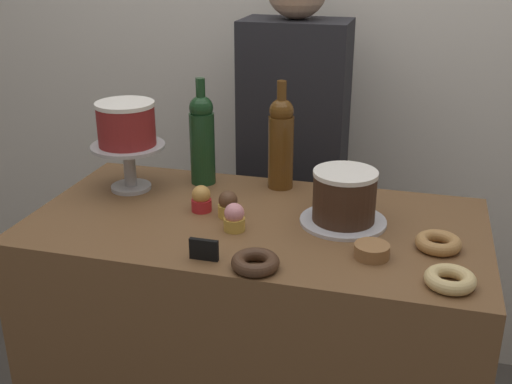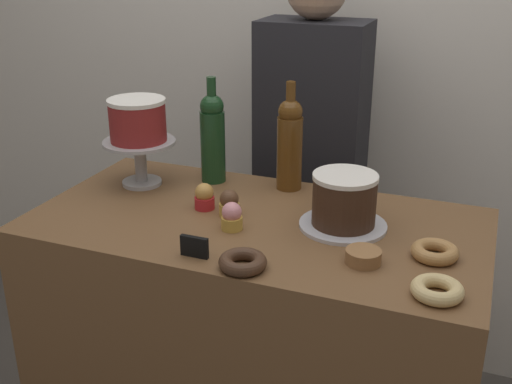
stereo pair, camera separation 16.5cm
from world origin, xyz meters
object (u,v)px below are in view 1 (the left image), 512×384
wine_bottle_amber (281,141)px  cupcake_chocolate (229,204)px  cake_stand_pedestal (129,159)px  donut_chocolate (255,262)px  white_layer_cake (126,124)px  cupcake_strawberry (234,218)px  barista_figure (293,180)px  chocolate_round_cake (344,196)px  wine_bottle_green (202,138)px  cupcake_caramel (201,199)px  cookie_stack (372,251)px  donut_maple (438,243)px  donut_glazed (450,279)px  price_sign_chalkboard (204,250)px

wine_bottle_amber → cupcake_chocolate: (-0.09, -0.25, -0.11)m
cake_stand_pedestal → donut_chocolate: size_ratio=1.95×
white_layer_cake → cupcake_strawberry: size_ratio=2.30×
white_layer_cake → barista_figure: barista_figure is taller
chocolate_round_cake → wine_bottle_green: 0.50m
cake_stand_pedestal → donut_chocolate: cake_stand_pedestal is taller
cake_stand_pedestal → wine_bottle_amber: (0.43, 0.14, 0.05)m
cake_stand_pedestal → barista_figure: barista_figure is taller
wine_bottle_amber → barista_figure: bearing=95.3°
cupcake_caramel → cookie_stack: 0.51m
cupcake_strawberry → donut_maple: cupcake_strawberry is taller
donut_glazed → white_layer_cake: bearing=159.8°
white_layer_cake → wine_bottle_green: bearing=29.7°
donut_glazed → cookie_stack: 0.20m
donut_maple → cupcake_caramel: bearing=174.1°
donut_chocolate → donut_maple: bearing=27.7°
cupcake_caramel → cupcake_strawberry: same height
donut_chocolate → donut_glazed: bearing=4.9°
wine_bottle_green → chocolate_round_cake: bearing=-22.0°
white_layer_cake → chocolate_round_cake: (0.65, -0.08, -0.13)m
donut_chocolate → cake_stand_pedestal: bearing=142.6°
cupcake_chocolate → barista_figure: (0.06, 0.58, -0.14)m
cupcake_caramel → price_sign_chalkboard: 0.29m
cupcake_caramel → donut_glazed: size_ratio=0.66×
white_layer_cake → wine_bottle_green: (0.19, 0.11, -0.06)m
cake_stand_pedestal → cupcake_chocolate: cake_stand_pedestal is taller
wine_bottle_green → donut_maple: bearing=-21.2°
donut_glazed → barista_figure: (-0.52, 0.81, -0.12)m
barista_figure → donut_chocolate: bearing=-83.8°
cupcake_chocolate → donut_maple: (0.55, -0.05, -0.02)m
donut_glazed → donut_chocolate: bearing=-175.1°
wine_bottle_green → donut_maple: 0.76m
cupcake_strawberry → donut_chocolate: size_ratio=0.66×
cupcake_chocolate → donut_glazed: (0.58, -0.23, -0.02)m
chocolate_round_cake → wine_bottle_amber: (-0.22, 0.21, 0.07)m
white_layer_cake → chocolate_round_cake: white_layer_cake is taller
cupcake_chocolate → donut_chocolate: 0.30m
white_layer_cake → cupcake_caramel: 0.33m
cupcake_caramel → cupcake_chocolate: 0.08m
barista_figure → chocolate_round_cake: bearing=-65.3°
wine_bottle_green → donut_chocolate: size_ratio=2.91×
wine_bottle_green → donut_chocolate: wine_bottle_green is taller
cupcake_strawberry → donut_glazed: size_ratio=0.66×
donut_glazed → donut_chocolate: size_ratio=1.00×
chocolate_round_cake → cupcake_strawberry: bearing=-156.2°
wine_bottle_amber → wine_bottle_green: same height
cake_stand_pedestal → donut_glazed: cake_stand_pedestal is taller
cake_stand_pedestal → donut_glazed: bearing=-20.2°
cake_stand_pedestal → chocolate_round_cake: size_ratio=1.29×
white_layer_cake → wine_bottle_amber: bearing=17.5°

